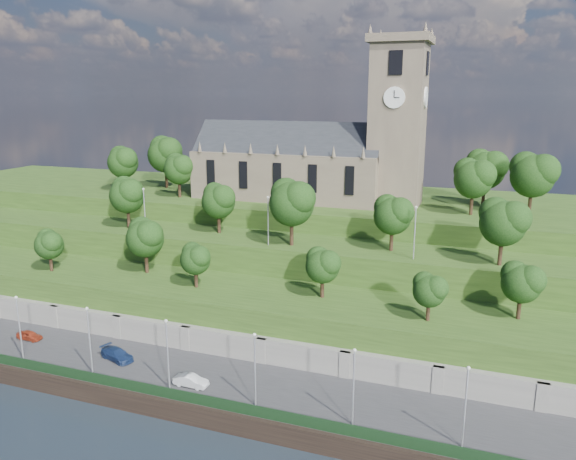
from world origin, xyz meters
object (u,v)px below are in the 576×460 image
at_px(church, 317,155).
at_px(car_right, 117,354).
at_px(car_left, 29,335).
at_px(car_middle, 191,381).

bearing_deg(church, car_right, -106.86).
xyz_separation_m(car_left, car_middle, (25.25, -3.27, 0.05)).
xyz_separation_m(church, car_middle, (-0.79, -42.38, -19.89)).
relative_size(car_left, car_middle, 0.89).
height_order(church, car_right, church).
height_order(car_left, car_middle, car_middle).
bearing_deg(car_left, car_right, -92.99).
bearing_deg(church, car_middle, -91.07).
height_order(church, car_left, church).
height_order(car_middle, car_right, car_right).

